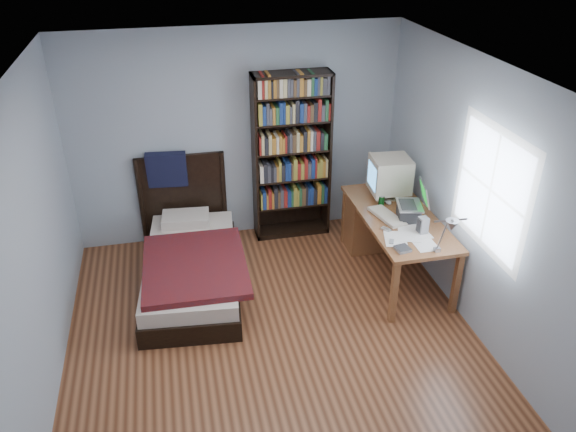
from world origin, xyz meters
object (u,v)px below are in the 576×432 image
at_px(desk, 381,221).
at_px(bookshelf, 292,157).
at_px(keyboard, 387,216).
at_px(crt_monitor, 389,175).
at_px(laptop, 411,209).
at_px(bed, 191,261).
at_px(soda_can, 381,201).
at_px(desk_lamp, 450,228).
at_px(speaker, 423,225).

relative_size(desk, bookshelf, 0.82).
relative_size(desk, keyboard, 3.50).
bearing_deg(bookshelf, crt_monitor, -37.19).
height_order(crt_monitor, laptop, crt_monitor).
bearing_deg(laptop, bed, 169.59).
bearing_deg(soda_can, keyboard, -98.28).
bearing_deg(keyboard, bookshelf, 110.04).
bearing_deg(crt_monitor, desk, 148.61).
xyz_separation_m(desk, keyboard, (-0.14, -0.47, 0.33)).
distance_m(desk, desk_lamp, 1.72).
bearing_deg(bookshelf, keyboard, -56.73).
bearing_deg(laptop, soda_can, 119.05).
xyz_separation_m(bookshelf, bed, (-1.29, -0.80, -0.75)).
bearing_deg(bed, keyboard, -9.80).
height_order(laptop, keyboard, laptop).
bearing_deg(speaker, laptop, 83.71).
height_order(bookshelf, bed, bookshelf).
relative_size(crt_monitor, bed, 0.23).
bearing_deg(keyboard, laptop, -29.04).
distance_m(crt_monitor, desk_lamp, 1.52).
relative_size(crt_monitor, keyboard, 1.03).
height_order(laptop, bed, bed).
relative_size(crt_monitor, soda_can, 4.25).
distance_m(desk_lamp, bookshelf, 2.39).
bearing_deg(bed, desk, 3.04).
xyz_separation_m(keyboard, bed, (-2.05, 0.35, -0.49)).
xyz_separation_m(laptop, speaker, (0.00, -0.30, -0.02)).
bearing_deg(speaker, desk, 89.75).
bearing_deg(crt_monitor, desk_lamp, -92.63).
height_order(desk, keyboard, keyboard).
distance_m(crt_monitor, speaker, 0.83).
xyz_separation_m(desk, soda_can, (-0.10, -0.20, 0.37)).
xyz_separation_m(desk, bed, (-2.18, -0.12, -0.16)).
bearing_deg(bookshelf, speaker, -57.09).
xyz_separation_m(desk, crt_monitor, (0.04, -0.02, 0.58)).
height_order(laptop, speaker, laptop).
relative_size(desk, bed, 0.78).
bearing_deg(desk_lamp, laptop, 83.18).
relative_size(laptop, speaker, 2.30).
relative_size(speaker, bookshelf, 0.09).
distance_m(laptop, soda_can, 0.39).
bearing_deg(desk_lamp, desk, 88.90).
relative_size(laptop, soda_can, 3.51).
relative_size(desk_lamp, keyboard, 1.25).
height_order(desk_lamp, bed, desk_lamp).
bearing_deg(desk, speaker, -83.78).
bearing_deg(desk, desk_lamp, -91.10).
distance_m(soda_can, bed, 2.15).
relative_size(keyboard, speaker, 2.71).
xyz_separation_m(desk_lamp, keyboard, (-0.11, 1.06, -0.45)).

